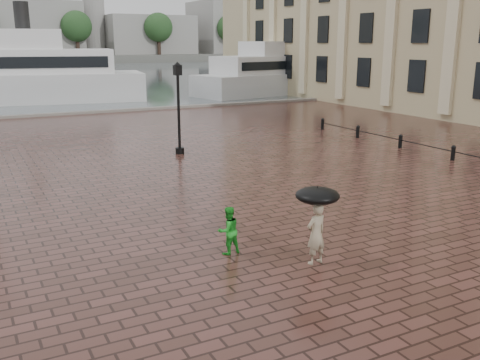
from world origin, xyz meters
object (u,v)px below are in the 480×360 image
Objects in this scene: adult_pedestrian at (316,234)px; ferry_far at (289,72)px; street_lamps at (1,114)px; child_pedestrian at (228,230)px.

adult_pedestrian is 48.00m from ferry_far.
street_lamps is 0.65× the size of ferry_far.
child_pedestrian is 47.57m from ferry_far.
ferry_far is (26.85, 39.23, 1.63)m from child_pedestrian.
ferry_far is (25.18, 40.84, 1.48)m from adult_pedestrian.
child_pedestrian is (4.34, -14.33, -1.68)m from street_lamps.
adult_pedestrian is 1.23× the size of child_pedestrian.
adult_pedestrian is at bearing 129.97° from child_pedestrian.
street_lamps is at bearing -79.29° from child_pedestrian.
street_lamps reaches higher than adult_pedestrian.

